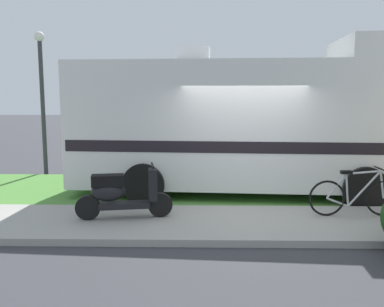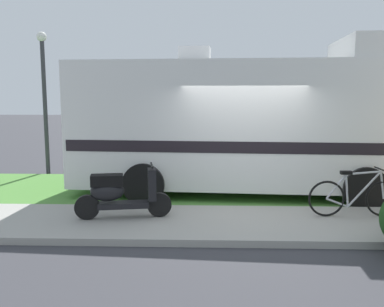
# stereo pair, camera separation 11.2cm
# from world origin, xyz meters

# --- Properties ---
(ground_plane) EXTENTS (80.00, 80.00, 0.00)m
(ground_plane) POSITION_xyz_m (0.00, 0.00, 0.00)
(ground_plane) COLOR #38383D
(sidewalk) EXTENTS (24.00, 2.00, 0.12)m
(sidewalk) POSITION_xyz_m (0.00, -1.20, 0.06)
(sidewalk) COLOR #9E9B93
(sidewalk) RESTS_ON ground
(grass_strip) EXTENTS (24.00, 3.40, 0.08)m
(grass_strip) POSITION_xyz_m (0.00, 1.50, 0.04)
(grass_strip) COLOR #4C8438
(grass_strip) RESTS_ON ground
(motorhome_rv) EXTENTS (7.87, 3.07, 3.53)m
(motorhome_rv) POSITION_xyz_m (0.25, 1.34, 1.68)
(motorhome_rv) COLOR silver
(motorhome_rv) RESTS_ON ground
(scooter) EXTENTS (1.71, 0.59, 0.97)m
(scooter) POSITION_xyz_m (-2.30, -1.10, 0.58)
(scooter) COLOR black
(scooter) RESTS_ON ground
(bicycle) EXTENTS (1.70, 0.52, 0.89)m
(bicycle) POSITION_xyz_m (1.95, -0.86, 0.49)
(bicycle) COLOR black
(bicycle) RESTS_ON ground
(pickup_truck_near) EXTENTS (5.41, 2.38, 1.81)m
(pickup_truck_near) POSITION_xyz_m (0.15, 5.97, 0.96)
(pickup_truck_near) COLOR #1E2328
(pickup_truck_near) RESTS_ON ground
(street_lamp_post) EXTENTS (0.28, 0.28, 4.08)m
(street_lamp_post) POSITION_xyz_m (-5.40, 3.60, 2.49)
(street_lamp_post) COLOR #333338
(street_lamp_post) RESTS_ON ground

